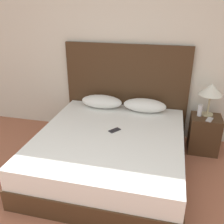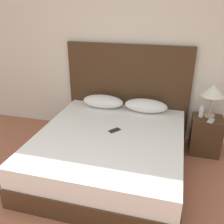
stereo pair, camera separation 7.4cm
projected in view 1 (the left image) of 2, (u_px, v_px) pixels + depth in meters
The scene contains 10 objects.
wall_back at pixel (120, 48), 3.66m from camera, with size 10.00×0.06×2.70m.
bed at pixel (110, 151), 3.14m from camera, with size 1.78×1.94×0.50m.
headboard at pixel (126, 91), 3.83m from camera, with size 1.87×0.05×1.42m.
pillow_left at pixel (102, 102), 3.76m from camera, with size 0.62×0.29×0.19m.
pillow_right at pixel (145, 105), 3.62m from camera, with size 0.62×0.29×0.19m.
phone_on_bed at pixel (115, 130), 3.11m from camera, with size 0.15×0.16×0.01m.
nightstand at pixel (204, 134), 3.51m from camera, with size 0.40×0.35×0.53m.
table_lamp at pixel (211, 90), 3.31m from camera, with size 0.31×0.31×0.45m.
phone_on_nightstand at pixel (210, 120), 3.31m from camera, with size 0.12×0.16×0.01m.
toiletry_bottle at pixel (200, 110), 3.40m from camera, with size 0.06×0.06×0.16m.
Camera 1 is at (0.76, -0.91, 1.98)m, focal length 40.00 mm.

